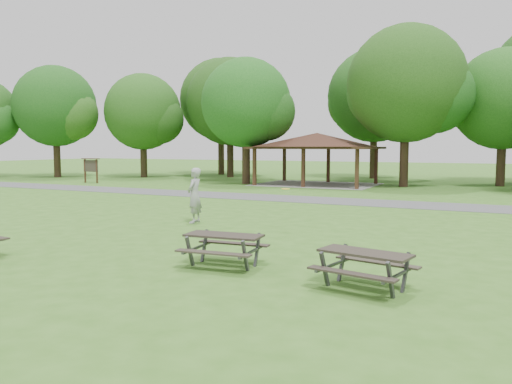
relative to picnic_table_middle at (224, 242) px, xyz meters
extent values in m
plane|color=#376A1E|center=(-2.43, 0.56, -0.57)|extent=(160.00, 160.00, 0.00)
cube|color=#4D4D4F|center=(-2.43, 14.56, -0.56)|extent=(120.00, 3.20, 0.02)
cube|color=#382214|center=(-10.13, 21.86, 0.73)|extent=(0.22, 0.22, 2.60)
cube|color=#321F12|center=(-10.13, 27.26, 0.73)|extent=(0.22, 0.22, 2.60)
cube|color=#321C12|center=(-6.43, 21.86, 0.73)|extent=(0.22, 0.22, 2.60)
cube|color=#381F14|center=(-6.43, 27.26, 0.73)|extent=(0.22, 0.22, 2.60)
cube|color=#382214|center=(-2.73, 21.86, 0.73)|extent=(0.22, 0.22, 2.60)
cube|color=#351B13|center=(-2.73, 27.26, 0.73)|extent=(0.22, 0.22, 2.60)
cube|color=black|center=(-6.43, 24.56, 2.11)|extent=(8.60, 6.60, 0.16)
pyramid|color=#341D15|center=(-6.43, 24.56, 2.69)|extent=(7.01, 7.01, 1.00)
cube|color=gray|center=(-6.43, 24.56, -0.56)|extent=(8.40, 6.40, 0.03)
cube|color=#361D13|center=(-23.03, 18.56, 0.33)|extent=(0.10, 0.10, 1.80)
cube|color=#351E13|center=(-21.83, 18.56, 0.33)|extent=(0.10, 0.10, 1.80)
cube|color=#302922|center=(-22.43, 18.56, 0.73)|extent=(1.40, 0.06, 0.90)
cube|color=#352415|center=(-22.43, 18.56, 1.28)|extent=(1.60, 0.30, 0.06)
cylinder|color=black|center=(-30.43, 22.56, 1.27)|extent=(0.60, 0.60, 3.67)
sphere|color=#144513|center=(-30.43, 22.56, 5.80)|extent=(7.20, 7.20, 7.20)
sphere|color=#224F16|center=(-28.81, 22.86, 5.08)|extent=(4.68, 4.68, 4.68)
sphere|color=#183F12|center=(-31.87, 22.36, 5.26)|extent=(4.32, 4.32, 4.32)
cylinder|color=black|center=(-23.43, 26.06, 1.09)|extent=(0.60, 0.60, 3.32)
sphere|color=#1C4A15|center=(-23.43, 26.06, 5.30)|extent=(6.80, 6.80, 6.80)
sphere|color=#194213|center=(-21.90, 26.36, 4.62)|extent=(4.42, 4.42, 4.42)
sphere|color=#1D4513|center=(-24.79, 25.86, 4.79)|extent=(4.08, 4.08, 4.08)
cylinder|color=black|center=(-16.43, 29.56, 1.35)|extent=(0.60, 0.60, 3.85)
sphere|color=#183F12|center=(-16.43, 29.56, 6.20)|extent=(7.80, 7.80, 7.80)
sphere|color=#174914|center=(-14.68, 29.86, 5.42)|extent=(5.07, 5.07, 5.07)
sphere|color=#1A4B15|center=(-17.99, 29.36, 5.62)|extent=(4.68, 4.68, 4.68)
cylinder|color=black|center=(-11.43, 23.06, 1.18)|extent=(0.60, 0.60, 3.50)
sphere|color=#164E16|center=(-11.43, 23.06, 5.40)|extent=(6.60, 6.60, 6.60)
sphere|color=#154313|center=(-9.95, 23.36, 4.74)|extent=(4.29, 4.29, 4.29)
sphere|color=#184212|center=(-12.75, 22.86, 4.91)|extent=(3.96, 3.96, 3.96)
cylinder|color=black|center=(-0.43, 25.56, 1.44)|extent=(0.60, 0.60, 4.02)
sphere|color=#1B4413|center=(-0.43, 25.56, 6.45)|extent=(8.00, 8.00, 8.00)
sphere|color=#154714|center=(1.37, 25.86, 5.65)|extent=(5.20, 5.20, 5.20)
sphere|color=#1B4D16|center=(-2.03, 25.36, 5.85)|extent=(4.80, 4.80, 4.80)
cylinder|color=#311F15|center=(5.57, 29.06, 1.14)|extent=(0.60, 0.60, 3.43)
sphere|color=#1A4E16|center=(5.57, 29.06, 5.48)|extent=(7.00, 7.00, 7.00)
sphere|color=#1D4D16|center=(4.17, 28.86, 4.96)|extent=(4.20, 4.20, 4.20)
cylinder|color=#312115|center=(-19.43, 33.06, 1.62)|extent=(0.60, 0.60, 4.38)
sphere|color=#1A4112|center=(-19.43, 33.06, 6.80)|extent=(8.00, 8.00, 8.00)
sphere|color=#1A4112|center=(-17.63, 33.36, 6.00)|extent=(5.20, 5.20, 5.20)
sphere|color=#194F16|center=(-21.03, 32.86, 6.20)|extent=(4.80, 4.80, 4.80)
cylinder|color=#322216|center=(-4.43, 33.56, 1.49)|extent=(0.60, 0.60, 4.13)
sphere|color=#164413|center=(-4.43, 33.56, 6.56)|extent=(8.00, 8.00, 8.00)
sphere|color=#1B4A15|center=(-2.63, 33.86, 5.76)|extent=(5.20, 5.20, 5.20)
sphere|color=#1E4814|center=(-6.03, 33.36, 5.96)|extent=(4.80, 4.80, 4.80)
cube|color=black|center=(0.00, 0.00, 0.15)|extent=(1.84, 0.87, 0.05)
cube|color=#302922|center=(0.06, -0.58, -0.14)|extent=(1.80, 0.43, 0.04)
cube|color=#2E2521|center=(-0.06, 0.58, -0.14)|extent=(1.80, 0.43, 0.04)
cube|color=#464749|center=(-0.65, -0.44, -0.21)|extent=(0.09, 0.38, 0.77)
cube|color=#3E3E41|center=(-0.72, 0.30, -0.21)|extent=(0.09, 0.38, 0.77)
cube|color=#414143|center=(-0.68, -0.07, -0.18)|extent=(0.20, 1.45, 0.05)
cube|color=#414144|center=(0.72, -0.30, -0.21)|extent=(0.09, 0.38, 0.77)
cube|color=#454548|center=(0.65, 0.44, -0.21)|extent=(0.09, 0.38, 0.77)
cube|color=#434345|center=(0.68, 0.07, -0.18)|extent=(0.20, 1.45, 0.05)
cube|color=#2A241E|center=(3.39, -0.40, 0.15)|extent=(1.86, 1.02, 0.05)
cube|color=#2A231E|center=(3.28, -0.97, -0.14)|extent=(1.77, 0.58, 0.04)
cube|color=#322C24|center=(3.50, 0.17, -0.14)|extent=(1.77, 0.58, 0.04)
cube|color=#3C3B3E|center=(2.65, -0.63, -0.21)|extent=(0.13, 0.37, 0.76)
cube|color=#454548|center=(2.79, 0.09, -0.21)|extent=(0.13, 0.37, 0.76)
cube|color=#454547|center=(2.72, -0.27, -0.18)|extent=(0.33, 1.41, 0.05)
cube|color=#3A3A3D|center=(3.98, -0.89, -0.21)|extent=(0.13, 0.37, 0.76)
cube|color=#38383B|center=(4.12, -0.17, -0.21)|extent=(0.13, 0.37, 0.76)
cube|color=#3C3C3E|center=(4.05, -0.53, -0.18)|extent=(0.33, 1.41, 0.05)
cylinder|color=yellow|center=(-0.66, 5.19, 0.81)|extent=(0.32, 0.32, 0.02)
imported|color=#9A9A9C|center=(-4.28, 5.28, 0.43)|extent=(0.57, 0.79, 2.01)
camera|label=1|loc=(5.72, -9.85, 2.20)|focal=35.00mm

